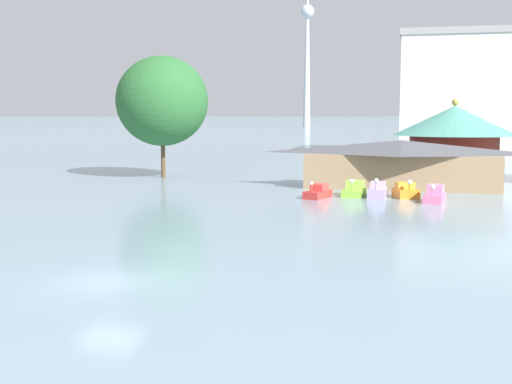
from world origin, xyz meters
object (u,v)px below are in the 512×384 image
Objects in this scene: shoreline_tree_tall_left at (162,101)px; pedal_boat_orange at (406,191)px; pedal_boat_lavender at (377,191)px; green_roof_pavilion at (454,137)px; boathouse at (401,163)px; pedal_boat_lime at (355,190)px; background_building_block at (484,94)px; distant_broadcast_tower at (307,25)px; pedal_boat_red at (318,192)px; pedal_boat_pink at (435,195)px.

pedal_boat_orange is at bearing -23.71° from shoreline_tree_tall_left.
green_roof_pavilion is at bearing 160.09° from pedal_boat_lavender.
pedal_boat_lavender is 0.13× the size of boathouse.
pedal_boat_lavender reaches higher than pedal_boat_lime.
background_building_block reaches higher than boathouse.
distant_broadcast_tower is at bearing 95.81° from shoreline_tree_tall_left.
distant_broadcast_tower is at bearing 102.51° from green_roof_pavilion.
pedal_boat_lime is at bearing -104.34° from background_building_block.
pedal_boat_lime is at bearing 143.52° from pedal_boat_red.
distant_broadcast_tower is (-26.00, 255.52, 40.02)m from shoreline_tree_tall_left.
pedal_boat_pink is (2.23, -2.34, 0.02)m from pedal_boat_orange.
pedal_boat_lime is at bearing -110.55° from pedal_boat_orange.
pedal_boat_orange is at bearing -106.15° from green_roof_pavilion.
background_building_block is at bearing 77.54° from boathouse.
green_roof_pavilion is (6.68, 15.82, 3.85)m from pedal_boat_lavender.
pedal_boat_orange is 0.21× the size of shoreline_tree_tall_left.
pedal_boat_pink is (6.37, -2.42, 0.04)m from pedal_boat_lime.
pedal_boat_lavender is at bearing -112.89° from green_roof_pavilion.
pedal_boat_lavender is at bearing -79.59° from distant_broadcast_tower.
green_roof_pavilion is at bearing -98.67° from background_building_block.
background_building_block is at bearing 81.33° from green_roof_pavilion.
shoreline_tree_tall_left is at bearing -126.46° from background_building_block.
distant_broadcast_tower is (-53.55, 268.99, 47.54)m from pedal_boat_pink.
pedal_boat_red is at bearing -106.26° from background_building_block.
background_building_block is (6.93, 45.47, 5.46)m from green_roof_pavilion.
green_roof_pavilion is (4.98, 8.45, 2.09)m from boathouse.
pedal_boat_lime is 0.17× the size of boathouse.
pedal_boat_lavender is 0.20× the size of green_roof_pavilion.
pedal_boat_red is at bearing -35.26° from shoreline_tree_tall_left.
pedal_boat_red is at bearing -94.08° from pedal_boat_orange.
pedal_boat_lavender is 17.60m from green_roof_pavilion.
distant_broadcast_tower is at bearing -152.68° from pedal_boat_red.
boathouse is 55.73m from background_building_block.
pedal_boat_red is 0.17× the size of boathouse.
pedal_boat_lavender reaches higher than pedal_boat_red.
pedal_boat_orange is at bearing -100.59° from background_building_block.
pedal_boat_lavender is 63.47m from background_building_block.
pedal_boat_orange is at bearing 94.30° from pedal_boat_lime.
distant_broadcast_tower is at bearing 101.06° from boathouse.
distant_broadcast_tower is (-49.09, 267.14, 47.55)m from pedal_boat_lavender.
pedal_boat_orange is 0.22× the size of green_roof_pavilion.
pedal_boat_pink is at bearing 70.48° from pedal_boat_lavender.
pedal_boat_orange is 0.10× the size of background_building_block.
pedal_boat_orange reaches higher than pedal_boat_lime.
background_building_block is (15.52, 60.72, 9.34)m from pedal_boat_lime.
pedal_boat_lavender is at bearing -102.52° from background_building_block.
shoreline_tree_tall_left is (-29.77, -4.21, 3.67)m from green_roof_pavilion.
pedal_boat_pink is at bearing -26.04° from shoreline_tree_tall_left.
boathouse is at bearing 165.10° from pedal_boat_orange.
pedal_boat_pink is 278.36m from distant_broadcast_tower.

